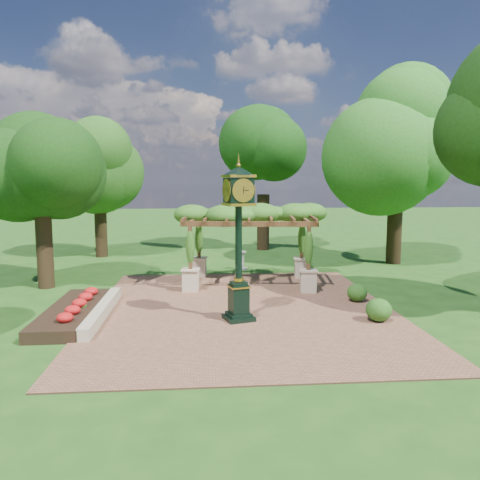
{
  "coord_description": "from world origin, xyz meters",
  "views": [
    {
      "loc": [
        -1.37,
        -14.38,
        4.35
      ],
      "look_at": [
        0.0,
        2.5,
        2.2
      ],
      "focal_mm": 35.0,
      "sensor_mm": 36.0,
      "label": 1
    }
  ],
  "objects": [
    {
      "name": "tree_west_far",
      "position": [
        -7.17,
        12.85,
        5.76
      ],
      "size": [
        4.25,
        4.25,
        8.4
      ],
      "color": "#2F2112",
      "rests_on": "ground"
    },
    {
      "name": "flower_bed",
      "position": [
        -5.5,
        0.5,
        0.18
      ],
      "size": [
        1.5,
        5.0,
        0.36
      ],
      "primitive_type": "cube",
      "color": "red",
      "rests_on": "ground"
    },
    {
      "name": "shrub_back",
      "position": [
        3.21,
        6.23,
        0.44
      ],
      "size": [
        1.06,
        1.06,
        0.81
      ],
      "primitive_type": "ellipsoid",
      "rotation": [
        0.0,
        0.0,
        -0.21
      ],
      "color": "#2A661D",
      "rests_on": "brick_plaza"
    },
    {
      "name": "shrub_front",
      "position": [
        4.03,
        -0.76,
        0.4
      ],
      "size": [
        0.84,
        0.84,
        0.71
      ],
      "primitive_type": "ellipsoid",
      "rotation": [
        0.0,
        0.0,
        0.06
      ],
      "color": "#255518",
      "rests_on": "brick_plaza"
    },
    {
      "name": "ground",
      "position": [
        0.0,
        0.0,
        0.0
      ],
      "size": [
        120.0,
        120.0,
        0.0
      ],
      "primitive_type": "plane",
      "color": "#1E4714",
      "rests_on": "ground"
    },
    {
      "name": "tree_north",
      "position": [
        2.48,
        14.9,
        6.18
      ],
      "size": [
        4.53,
        4.53,
        9.02
      ],
      "color": "#302013",
      "rests_on": "ground"
    },
    {
      "name": "tree_east_far",
      "position": [
        8.73,
        9.37,
        6.83
      ],
      "size": [
        5.44,
        5.44,
        9.93
      ],
      "color": "#302112",
      "rests_on": "ground"
    },
    {
      "name": "pedestal_clock",
      "position": [
        -0.26,
        -0.24,
        2.89
      ],
      "size": [
        1.19,
        1.19,
        4.84
      ],
      "rotation": [
        0.0,
        0.0,
        0.29
      ],
      "color": "black",
      "rests_on": "brick_plaza"
    },
    {
      "name": "border_wall",
      "position": [
        -4.6,
        0.5,
        0.2
      ],
      "size": [
        0.35,
        5.0,
        0.4
      ],
      "primitive_type": "cube",
      "color": "#C6B793",
      "rests_on": "ground"
    },
    {
      "name": "pergola",
      "position": [
        0.6,
        4.87,
        2.76
      ],
      "size": [
        5.7,
        3.95,
        3.36
      ],
      "rotation": [
        0.0,
        0.0,
        -0.12
      ],
      "color": "beige",
      "rests_on": "brick_plaza"
    },
    {
      "name": "tree_west_near",
      "position": [
        -7.76,
        4.97,
        5.42
      ],
      "size": [
        4.05,
        4.05,
        7.9
      ],
      "color": "#362415",
      "rests_on": "ground"
    },
    {
      "name": "shrub_mid",
      "position": [
        4.16,
        1.64,
        0.36
      ],
      "size": [
        0.75,
        0.75,
        0.64
      ],
      "primitive_type": "ellipsoid",
      "rotation": [
        0.0,
        0.0,
        0.05
      ],
      "color": "#265417",
      "rests_on": "brick_plaza"
    },
    {
      "name": "brick_plaza",
      "position": [
        0.0,
        1.0,
        0.02
      ],
      "size": [
        10.0,
        12.0,
        0.04
      ],
      "primitive_type": "cube",
      "color": "brown",
      "rests_on": "ground"
    },
    {
      "name": "sundial",
      "position": [
        0.54,
        8.25,
        0.4
      ],
      "size": [
        0.62,
        0.62,
        0.9
      ],
      "rotation": [
        0.0,
        0.0,
        -0.29
      ],
      "color": "gray",
      "rests_on": "ground"
    }
  ]
}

